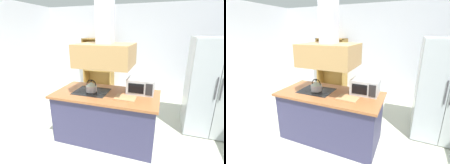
% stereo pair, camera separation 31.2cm
% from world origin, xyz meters
% --- Properties ---
extents(ground_plane, '(7.80, 7.80, 0.00)m').
position_xyz_m(ground_plane, '(0.00, 0.00, 0.00)').
color(ground_plane, beige).
extents(wall_back, '(6.00, 0.12, 2.70)m').
position_xyz_m(wall_back, '(0.00, 3.00, 1.35)').
color(wall_back, silver).
rests_on(wall_back, ground).
extents(kitchen_island, '(1.83, 0.90, 0.90)m').
position_xyz_m(kitchen_island, '(0.02, 0.32, 0.45)').
color(kitchen_island, '#373558').
rests_on(kitchen_island, ground).
extents(range_hood, '(0.90, 0.70, 1.31)m').
position_xyz_m(range_hood, '(0.02, 0.32, 1.70)').
color(range_hood, tan).
extents(refrigerator, '(0.90, 0.77, 1.84)m').
position_xyz_m(refrigerator, '(1.86, 1.19, 0.92)').
color(refrigerator, '#B7BDBC').
rests_on(refrigerator, ground).
extents(dish_cabinet, '(0.97, 0.40, 1.71)m').
position_xyz_m(dish_cabinet, '(-1.11, 2.78, 0.76)').
color(dish_cabinet, olive).
rests_on(dish_cabinet, ground).
extents(kettle, '(0.20, 0.20, 0.22)m').
position_xyz_m(kettle, '(-0.25, 0.32, 0.99)').
color(kettle, '#C1B5BA').
rests_on(kettle, kitchen_island).
extents(cutting_board, '(0.35, 0.25, 0.02)m').
position_xyz_m(cutting_board, '(0.40, 0.20, 0.91)').
color(cutting_board, tan).
rests_on(cutting_board, kitchen_island).
extents(microwave, '(0.46, 0.35, 0.26)m').
position_xyz_m(microwave, '(0.59, 0.53, 1.03)').
color(microwave, '#B7BABF').
rests_on(microwave, kitchen_island).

